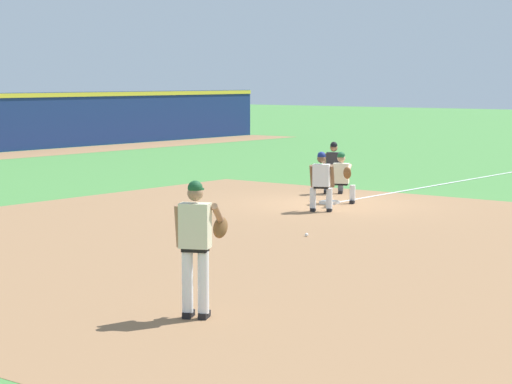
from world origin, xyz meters
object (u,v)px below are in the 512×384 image
Objects in this scene: first_baseman at (341,175)px; umpire at (334,166)px; baseball at (307,235)px; baserunner at (321,179)px; pitcher at (197,240)px; first_base_bag at (329,202)px.

umpire is (1.77, 1.43, 0.06)m from first_baseman.
first_baseman is at bearing 26.14° from baseball.
first_baseman is 0.92× the size of baserunner.
pitcher is (-6.61, -2.89, 1.02)m from baseball.
first_base_bag is at bearing 26.01° from pitcher.
first_base_bag is 2.51m from umpire.
baseball is 3.98m from baserunner.
pitcher is 1.27× the size of baserunner.
baserunner is at bearing -150.57° from umpire.
first_base_bag is 0.26× the size of baserunner.
umpire is (3.41, 1.92, 0.00)m from baserunner.
first_base_bag reaches higher than baseball.
baseball is at bearing 23.65° from pitcher.
pitcher reaches higher than baseball.
pitcher is (-11.35, -5.54, 1.01)m from first_base_bag.
first_base_bag is 0.26× the size of umpire.
first_baseman is (0.27, -0.18, 0.69)m from first_base_bag.
first_base_bag is at bearing -148.72° from umpire.
pitcher is at bearing -155.26° from first_baseman.
first_baseman is 2.27m from umpire.
umpire reaches higher than baseball.
baserunner is (3.38, 1.96, 0.76)m from baseball.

